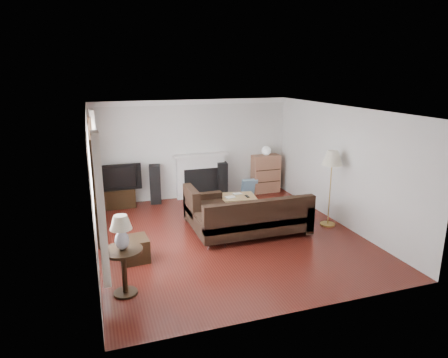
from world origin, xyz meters
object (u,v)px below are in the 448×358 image
object	(u,v)px
tv_stand	(115,198)
floor_lamp	(330,189)
coffee_table	(229,206)
bookshelf	(266,174)
sectional_sofa	(253,217)
side_table	(124,272)

from	to	relation	value
tv_stand	floor_lamp	xyz separation A→B (m)	(4.21, -2.61, 0.58)
tv_stand	coffee_table	bearing A→B (deg)	-30.68
bookshelf	tv_stand	bearing A→B (deg)	-179.56
floor_lamp	tv_stand	bearing A→B (deg)	148.18
sectional_sofa	floor_lamp	xyz separation A→B (m)	(1.73, 0.02, 0.41)
bookshelf	sectional_sofa	size ratio (longest dim) A/B	0.42
tv_stand	floor_lamp	bearing A→B (deg)	-31.82
tv_stand	bookshelf	bearing A→B (deg)	0.44
tv_stand	bookshelf	size ratio (longest dim) A/B	0.90
floor_lamp	side_table	world-z (taller)	floor_lamp
tv_stand	coffee_table	xyz separation A→B (m)	(2.39, -1.42, 0.00)
tv_stand	bookshelf	xyz separation A→B (m)	(3.94, 0.03, 0.28)
tv_stand	sectional_sofa	distance (m)	3.62
bookshelf	floor_lamp	size ratio (longest dim) A/B	0.63
sectional_sofa	bookshelf	bearing A→B (deg)	61.23
sectional_sofa	coffee_table	xyz separation A→B (m)	(-0.09, 1.22, -0.16)
side_table	floor_lamp	bearing A→B (deg)	18.05
tv_stand	side_table	distance (m)	4.04
bookshelf	sectional_sofa	bearing A→B (deg)	-118.77
bookshelf	coffee_table	bearing A→B (deg)	-136.99
sectional_sofa	floor_lamp	distance (m)	1.78
tv_stand	bookshelf	distance (m)	3.95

